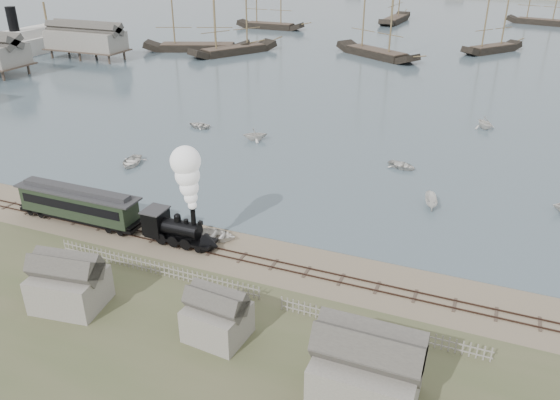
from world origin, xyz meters
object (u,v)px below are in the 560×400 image
at_px(locomotive, 185,204).
at_px(passenger_coach, 78,203).
at_px(beached_dinghy, 215,235).
at_px(steamship, 15,31).

height_order(locomotive, passenger_coach, locomotive).
bearing_deg(beached_dinghy, steamship, 50.59).
height_order(passenger_coach, steamship, steamship).
distance_m(locomotive, steamship, 102.89).
relative_size(locomotive, steamship, 0.18).
bearing_deg(locomotive, steamship, 143.43).
xyz_separation_m(locomotive, steamship, (-82.63, 61.30, 1.28)).
bearing_deg(beached_dinghy, passenger_coach, 94.33).
bearing_deg(locomotive, passenger_coach, 180.00).
xyz_separation_m(locomotive, passenger_coach, (-12.14, 0.00, -2.16)).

